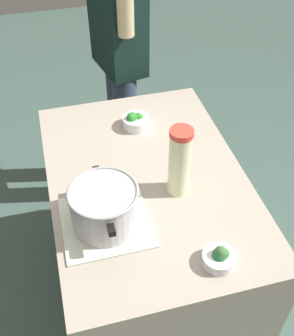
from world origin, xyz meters
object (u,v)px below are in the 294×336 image
(broccoli_bowl_front, at_px, (219,257))
(cooking_pot, at_px, (104,206))
(broccoli_bowl_center, at_px, (135,121))
(person_cook, at_px, (120,62))
(lemonade_pitcher, at_px, (180,162))

(broccoli_bowl_front, bearing_deg, cooking_pot, 51.85)
(broccoli_bowl_front, bearing_deg, broccoli_bowl_center, 6.93)
(cooking_pot, bearing_deg, broccoli_bowl_center, -24.26)
(broccoli_bowl_center, relative_size, person_cook, 0.07)
(broccoli_bowl_front, distance_m, person_cook, 1.36)
(cooking_pot, relative_size, broccoli_bowl_center, 2.59)
(person_cook, bearing_deg, lemonade_pitcher, -178.68)
(lemonade_pitcher, distance_m, broccoli_bowl_front, 0.38)
(lemonade_pitcher, xyz_separation_m, broccoli_bowl_front, (-0.36, -0.03, -0.12))
(person_cook, bearing_deg, broccoli_bowl_center, 175.50)
(cooking_pot, xyz_separation_m, lemonade_pitcher, (0.09, -0.31, 0.06))
(cooking_pot, height_order, broccoli_bowl_front, cooking_pot)
(lemonade_pitcher, relative_size, broccoli_bowl_center, 2.43)
(lemonade_pitcher, distance_m, broccoli_bowl_center, 0.46)
(cooking_pot, distance_m, broccoli_bowl_center, 0.59)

